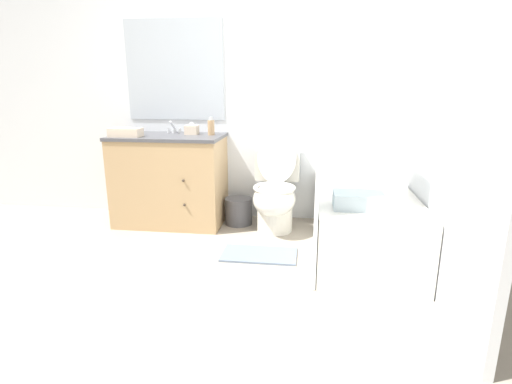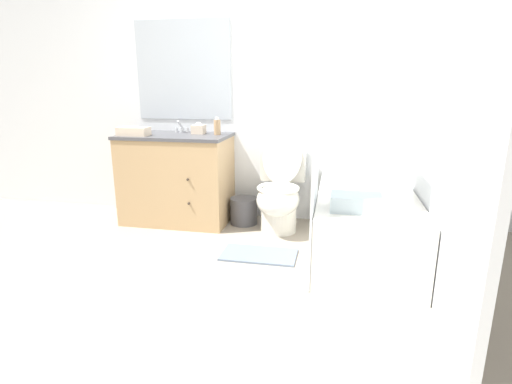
% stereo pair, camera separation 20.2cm
% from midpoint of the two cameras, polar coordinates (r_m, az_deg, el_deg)
% --- Properties ---
extents(ground_plane, '(14.00, 14.00, 0.00)m').
position_cam_midpoint_polar(ground_plane, '(2.56, -3.78, -15.49)').
color(ground_plane, gray).
extents(wall_back, '(8.00, 0.06, 2.50)m').
position_cam_midpoint_polar(wall_back, '(3.91, 2.68, 14.33)').
color(wall_back, silver).
rests_on(wall_back, ground_plane).
extents(wall_right, '(0.05, 2.71, 2.50)m').
position_cam_midpoint_polar(wall_right, '(3.07, 26.12, 12.62)').
color(wall_right, silver).
rests_on(wall_right, ground_plane).
extents(vanity_cabinet, '(1.02, 0.61, 0.85)m').
position_cam_midpoint_polar(vanity_cabinet, '(3.91, -9.77, 2.01)').
color(vanity_cabinet, tan).
rests_on(vanity_cabinet, ground_plane).
extents(sink_faucet, '(0.14, 0.12, 0.12)m').
position_cam_midpoint_polar(sink_faucet, '(4.00, -9.17, 8.91)').
color(sink_faucet, silver).
rests_on(sink_faucet, vanity_cabinet).
extents(toilet, '(0.42, 0.68, 0.88)m').
position_cam_midpoint_polar(toilet, '(3.63, 4.98, -0.19)').
color(toilet, silver).
rests_on(toilet, ground_plane).
extents(bathtub, '(0.72, 1.51, 0.50)m').
position_cam_midpoint_polar(bathtub, '(3.27, 16.93, -4.29)').
color(bathtub, silver).
rests_on(bathtub, ground_plane).
extents(shower_curtain, '(0.01, 0.59, 1.98)m').
position_cam_midpoint_polar(shower_curtain, '(2.68, 10.86, 8.22)').
color(shower_curtain, white).
rests_on(shower_curtain, ground_plane).
extents(wastebasket, '(0.26, 0.26, 0.25)m').
position_cam_midpoint_polar(wastebasket, '(3.85, -0.26, -2.71)').
color(wastebasket, '#4C4C51').
rests_on(wastebasket, ground_plane).
extents(tissue_box, '(0.12, 0.11, 0.11)m').
position_cam_midpoint_polar(tissue_box, '(3.85, -6.71, 8.91)').
color(tissue_box, beige).
rests_on(tissue_box, vanity_cabinet).
extents(soap_dispenser, '(0.06, 0.06, 0.17)m').
position_cam_midpoint_polar(soap_dispenser, '(3.75, -4.02, 9.28)').
color(soap_dispenser, tan).
rests_on(soap_dispenser, vanity_cabinet).
extents(hand_towel_folded, '(0.28, 0.15, 0.08)m').
position_cam_midpoint_polar(hand_towel_folded, '(3.83, -15.65, 8.34)').
color(hand_towel_folded, beige).
rests_on(hand_towel_folded, vanity_cabinet).
extents(bath_towel_folded, '(0.33, 0.22, 0.11)m').
position_cam_midpoint_polar(bath_towel_folded, '(2.72, 16.15, -1.46)').
color(bath_towel_folded, silver).
rests_on(bath_towel_folded, bathtub).
extents(bath_mat, '(0.59, 0.32, 0.02)m').
position_cam_midpoint_polar(bath_mat, '(3.18, 2.27, -8.95)').
color(bath_mat, slate).
rests_on(bath_mat, ground_plane).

